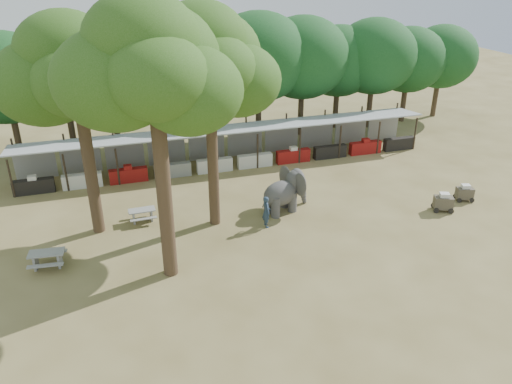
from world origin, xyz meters
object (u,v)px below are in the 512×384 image
object	(u,v)px
handler	(266,212)
cart_back	(465,193)
picnic_table_near	(47,257)
cart_front	(443,202)
yard_tree_left	(72,73)
picnic_table_far	(142,214)
yard_tree_back	(205,62)
yard_tree_center	(149,68)
elephant	(286,191)

from	to	relation	value
handler	cart_back	bearing A→B (deg)	-90.75
picnic_table_near	cart_front	xyz separation A→B (m)	(20.91, -0.68, 0.02)
cart_back	picnic_table_near	bearing A→B (deg)	-163.54
cart_front	cart_back	world-z (taller)	cart_front
yard_tree_left	handler	xyz separation A→B (m)	(8.64, -2.40, -7.32)
picnic_table_far	cart_front	distance (m)	16.73
yard_tree_back	yard_tree_center	bearing A→B (deg)	-126.86
handler	elephant	bearing A→B (deg)	-46.03
yard_tree_center	yard_tree_back	xyz separation A→B (m)	(3.00, 4.00, -0.67)
yard_tree_back	picnic_table_far	distance (m)	8.91
elephant	picnic_table_far	bearing A→B (deg)	153.51
handler	cart_front	bearing A→B (deg)	-95.47
yard_tree_center	picnic_table_far	world-z (taller)	yard_tree_center
cart_front	picnic_table_near	bearing A→B (deg)	-159.10
yard_tree_left	picnic_table_near	size ratio (longest dim) A/B	6.42
handler	cart_back	world-z (taller)	handler
yard_tree_left	yard_tree_back	size ratio (longest dim) A/B	0.97
yard_tree_left	yard_tree_center	bearing A→B (deg)	-59.04
elephant	picnic_table_near	bearing A→B (deg)	170.82
handler	cart_front	xyz separation A→B (m)	(10.07, -1.28, -0.34)
yard_tree_center	handler	world-z (taller)	yard_tree_center
picnic_table_far	cart_back	world-z (taller)	cart_back
yard_tree_back	handler	size ratio (longest dim) A/B	6.47
cart_front	picnic_table_far	bearing A→B (deg)	-170.51
yard_tree_center	picnic_table_far	size ratio (longest dim) A/B	8.38
yard_tree_back	yard_tree_left	bearing A→B (deg)	170.54
elephant	cart_front	bearing A→B (deg)	-36.76
yard_tree_center	elephant	size ratio (longest dim) A/B	3.81
elephant	cart_front	distance (m)	8.90
yard_tree_back	handler	xyz separation A→B (m)	(2.64, -1.40, -7.66)
elephant	cart_back	size ratio (longest dim) A/B	2.68
yard_tree_back	picnic_table_far	world-z (taller)	yard_tree_back
yard_tree_left	yard_tree_back	world-z (taller)	yard_tree_back
yard_tree_back	picnic_table_far	bearing A→B (deg)	162.02
picnic_table_near	picnic_table_far	xyz separation A→B (m)	(4.62, 3.16, -0.06)
picnic_table_far	cart_back	size ratio (longest dim) A/B	1.22
cart_back	cart_front	bearing A→B (deg)	-143.46
picnic_table_far	cart_back	bearing A→B (deg)	-10.95
picnic_table_near	cart_front	distance (m)	20.92
yard_tree_center	cart_front	world-z (taller)	yard_tree_center
handler	cart_front	world-z (taller)	handler
yard_tree_center	yard_tree_back	world-z (taller)	yard_tree_center
picnic_table_near	cart_back	bearing A→B (deg)	6.23
elephant	handler	world-z (taller)	elephant
handler	picnic_table_near	world-z (taller)	handler
picnic_table_near	picnic_table_far	world-z (taller)	picnic_table_near
cart_front	yard_tree_center	bearing A→B (deg)	-152.43
picnic_table_far	handler	bearing A→B (deg)	-23.72
handler	picnic_table_near	bearing A→B (deg)	94.97
yard_tree_center	cart_back	size ratio (longest dim) A/B	10.20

